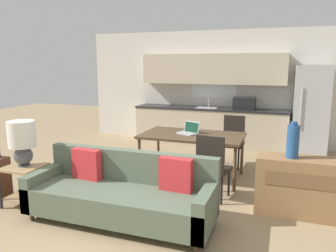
{
  "coord_description": "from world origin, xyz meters",
  "views": [
    {
      "loc": [
        1.65,
        -3.24,
        1.89
      ],
      "look_at": [
        -0.05,
        1.5,
        0.95
      ],
      "focal_mm": 35.0,
      "sensor_mm": 36.0,
      "label": 1
    }
  ],
  "objects_px": {
    "table_lamp": "(22,140)",
    "vase": "(293,141)",
    "refrigerator": "(310,111)",
    "dining_table": "(192,138)",
    "laptop": "(189,131)",
    "side_table": "(25,179)",
    "dining_chair_near_right": "(212,165)",
    "credenza": "(305,187)",
    "dining_chair_far_right": "(233,139)",
    "couch": "(123,194)"
  },
  "relations": [
    {
      "from": "table_lamp",
      "to": "vase",
      "type": "bearing_deg",
      "value": 14.68
    },
    {
      "from": "refrigerator",
      "to": "dining_table",
      "type": "bearing_deg",
      "value": -130.78
    },
    {
      "from": "dining_table",
      "to": "laptop",
      "type": "relative_size",
      "value": 4.23
    },
    {
      "from": "vase",
      "to": "laptop",
      "type": "distance_m",
      "value": 1.91
    },
    {
      "from": "side_table",
      "to": "laptop",
      "type": "distance_m",
      "value": 2.63
    },
    {
      "from": "dining_table",
      "to": "dining_chair_near_right",
      "type": "height_order",
      "value": "dining_chair_near_right"
    },
    {
      "from": "credenza",
      "to": "vase",
      "type": "relative_size",
      "value": 2.6
    },
    {
      "from": "refrigerator",
      "to": "dining_table",
      "type": "relative_size",
      "value": 1.12
    },
    {
      "from": "table_lamp",
      "to": "dining_chair_far_right",
      "type": "distance_m",
      "value": 3.64
    },
    {
      "from": "side_table",
      "to": "credenza",
      "type": "xyz_separation_m",
      "value": [
        3.57,
        0.93,
        0.01
      ]
    },
    {
      "from": "refrigerator",
      "to": "table_lamp",
      "type": "distance_m",
      "value": 5.58
    },
    {
      "from": "dining_chair_near_right",
      "to": "laptop",
      "type": "height_order",
      "value": "dining_chair_near_right"
    },
    {
      "from": "side_table",
      "to": "dining_chair_near_right",
      "type": "relative_size",
      "value": 0.58
    },
    {
      "from": "couch",
      "to": "dining_chair_near_right",
      "type": "bearing_deg",
      "value": 45.85
    },
    {
      "from": "refrigerator",
      "to": "dining_chair_far_right",
      "type": "xyz_separation_m",
      "value": [
        -1.41,
        -1.38,
        -0.43
      ]
    },
    {
      "from": "credenza",
      "to": "dining_chair_far_right",
      "type": "relative_size",
      "value": 1.25
    },
    {
      "from": "dining_chair_far_right",
      "to": "laptop",
      "type": "bearing_deg",
      "value": -123.9
    },
    {
      "from": "vase",
      "to": "refrigerator",
      "type": "bearing_deg",
      "value": 82.89
    },
    {
      "from": "refrigerator",
      "to": "vase",
      "type": "distance_m",
      "value": 3.23
    },
    {
      "from": "refrigerator",
      "to": "couch",
      "type": "relative_size",
      "value": 0.82
    },
    {
      "from": "laptop",
      "to": "dining_table",
      "type": "bearing_deg",
      "value": -13.3
    },
    {
      "from": "vase",
      "to": "dining_chair_near_right",
      "type": "xyz_separation_m",
      "value": [
        -1.02,
        0.1,
        -0.45
      ]
    },
    {
      "from": "dining_chair_near_right",
      "to": "laptop",
      "type": "bearing_deg",
      "value": -48.85
    },
    {
      "from": "table_lamp",
      "to": "dining_chair_near_right",
      "type": "relative_size",
      "value": 0.65
    },
    {
      "from": "couch",
      "to": "dining_chair_near_right",
      "type": "relative_size",
      "value": 2.41
    },
    {
      "from": "refrigerator",
      "to": "couch",
      "type": "distance_m",
      "value": 4.71
    },
    {
      "from": "table_lamp",
      "to": "dining_chair_near_right",
      "type": "distance_m",
      "value": 2.6
    },
    {
      "from": "dining_table",
      "to": "vase",
      "type": "xyz_separation_m",
      "value": [
        1.55,
        -0.94,
        0.27
      ]
    },
    {
      "from": "couch",
      "to": "laptop",
      "type": "xyz_separation_m",
      "value": [
        0.31,
        1.85,
        0.47
      ]
    },
    {
      "from": "couch",
      "to": "refrigerator",
      "type": "bearing_deg",
      "value": 60.0
    },
    {
      "from": "dining_chair_far_right",
      "to": "laptop",
      "type": "height_order",
      "value": "dining_chair_far_right"
    },
    {
      "from": "side_table",
      "to": "dining_chair_near_right",
      "type": "xyz_separation_m",
      "value": [
        2.37,
        1.0,
        0.15
      ]
    },
    {
      "from": "dining_table",
      "to": "vase",
      "type": "distance_m",
      "value": 1.83
    },
    {
      "from": "couch",
      "to": "laptop",
      "type": "relative_size",
      "value": 5.76
    },
    {
      "from": "credenza",
      "to": "dining_chair_far_right",
      "type": "bearing_deg",
      "value": 123.31
    },
    {
      "from": "dining_table",
      "to": "laptop",
      "type": "distance_m",
      "value": 0.14
    },
    {
      "from": "refrigerator",
      "to": "dining_chair_near_right",
      "type": "height_order",
      "value": "refrigerator"
    },
    {
      "from": "couch",
      "to": "dining_chair_near_right",
      "type": "distance_m",
      "value": 1.33
    },
    {
      "from": "vase",
      "to": "dining_chair_far_right",
      "type": "bearing_deg",
      "value": 118.88
    },
    {
      "from": "credenza",
      "to": "couch",
      "type": "bearing_deg",
      "value": -157.67
    },
    {
      "from": "laptop",
      "to": "dining_chair_near_right",
      "type": "bearing_deg",
      "value": -30.74
    },
    {
      "from": "dining_chair_far_right",
      "to": "credenza",
      "type": "bearing_deg",
      "value": -53.86
    },
    {
      "from": "couch",
      "to": "vase",
      "type": "bearing_deg",
      "value": 23.57
    },
    {
      "from": "dining_chair_far_right",
      "to": "laptop",
      "type": "distance_m",
      "value": 1.07
    },
    {
      "from": "couch",
      "to": "side_table",
      "type": "distance_m",
      "value": 1.46
    },
    {
      "from": "dining_table",
      "to": "vase",
      "type": "bearing_deg",
      "value": -31.28
    },
    {
      "from": "refrigerator",
      "to": "couch",
      "type": "height_order",
      "value": "refrigerator"
    },
    {
      "from": "table_lamp",
      "to": "dining_table",
      "type": "bearing_deg",
      "value": 44.75
    },
    {
      "from": "laptop",
      "to": "vase",
      "type": "bearing_deg",
      "value": -6.1
    },
    {
      "from": "refrigerator",
      "to": "credenza",
      "type": "bearing_deg",
      "value": -94.0
    }
  ]
}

